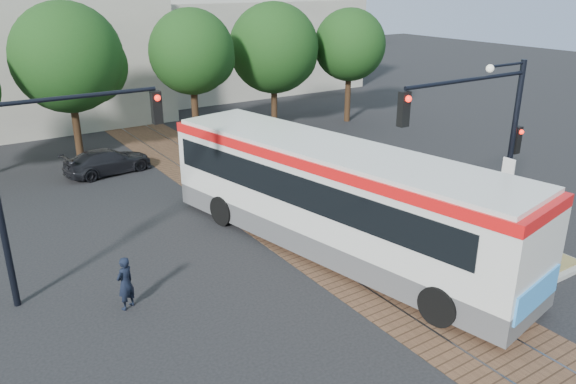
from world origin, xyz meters
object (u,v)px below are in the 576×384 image
signal_pole_main (490,130)px  signal_pole_left (39,166)px  traffic_island (496,236)px  city_bus (333,194)px  officer (125,283)px  parked_car (108,161)px

signal_pole_main → signal_pole_left: size_ratio=1.00×
traffic_island → city_bus: bearing=150.0°
city_bus → signal_pole_main: signal_pole_main is taller
officer → signal_pole_main: bearing=137.0°
traffic_island → signal_pole_left: signal_pole_left is taller
traffic_island → officer: 12.19m
city_bus → parked_car: bearing=96.6°
signal_pole_main → parked_car: 17.11m
city_bus → signal_pole_left: 8.77m
signal_pole_left → parked_car: size_ratio=1.49×
city_bus → officer: size_ratio=8.88×
signal_pole_left → traffic_island: bearing=-20.4°
city_bus → signal_pole_main: bearing=-45.9°
officer → parked_car: size_ratio=0.38×
traffic_island → signal_pole_main: size_ratio=0.87×
traffic_island → parked_car: (-8.74, 14.91, 0.25)m
officer → parked_car: bearing=-132.1°
signal_pole_left → officer: 3.86m
traffic_island → signal_pole_left: size_ratio=0.87×
city_bus → parked_car: 12.77m
officer → parked_car: 12.24m
officer → parked_car: (3.05, 11.85, -0.19)m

